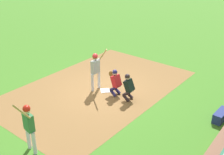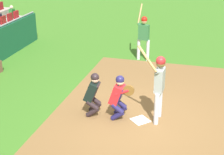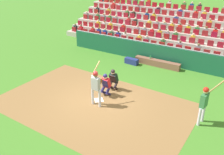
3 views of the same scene
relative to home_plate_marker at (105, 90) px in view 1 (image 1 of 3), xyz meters
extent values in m
plane|color=#3D7524|center=(0.00, 0.00, -0.02)|extent=(160.00, 160.00, 0.00)
cube|color=brown|center=(0.00, 0.50, -0.01)|extent=(9.79, 6.33, 0.01)
cube|color=white|center=(0.00, 0.00, 0.00)|extent=(0.62, 0.62, 0.02)
cylinder|color=silver|center=(-0.38, 0.47, 0.43)|extent=(0.14, 0.14, 0.90)
cylinder|color=silver|center=(0.07, 0.44, 0.43)|extent=(0.14, 0.14, 0.90)
cube|color=#929A9B|center=(-0.16, 0.45, 1.20)|extent=(0.44, 0.25, 0.64)
sphere|color=brown|center=(-0.16, 0.45, 1.68)|extent=(0.23, 0.23, 0.23)
sphere|color=#AE2123|center=(-0.16, 0.45, 1.74)|extent=(0.26, 0.26, 0.26)
cylinder|color=#929A9B|center=(-0.11, 0.43, 1.50)|extent=(0.46, 0.17, 0.14)
cylinder|color=#929A9B|center=(0.06, 0.41, 1.50)|extent=(0.17, 0.15, 0.13)
cylinder|color=tan|center=(0.04, 0.13, 1.84)|extent=(0.20, 0.58, 0.67)
sphere|color=black|center=(0.11, 0.38, 1.53)|extent=(0.06, 0.06, 0.06)
cylinder|color=#221E52|center=(-0.18, -0.62, 0.14)|extent=(0.15, 0.39, 0.34)
cylinder|color=#221E52|center=(-0.18, -0.62, 0.36)|extent=(0.15, 0.39, 0.33)
cylinder|color=#221E52|center=(0.14, -0.63, 0.14)|extent=(0.15, 0.39, 0.34)
cylinder|color=#221E52|center=(0.14, -0.63, 0.36)|extent=(0.15, 0.39, 0.33)
cube|color=red|center=(-0.02, -0.68, 0.72)|extent=(0.43, 0.41, 0.60)
cube|color=#221E52|center=(-0.02, -0.56, 0.72)|extent=(0.39, 0.20, 0.45)
sphere|color=beige|center=(-0.02, -0.60, 1.10)|extent=(0.22, 0.22, 0.22)
cube|color=black|center=(-0.02, -0.60, 1.10)|extent=(0.20, 0.11, 0.20)
sphere|color=#221E52|center=(-0.02, -0.60, 1.16)|extent=(0.24, 0.24, 0.24)
cylinder|color=brown|center=(0.11, -0.32, 0.93)|extent=(0.08, 0.30, 0.30)
cylinder|color=red|center=(0.14, -0.50, 0.86)|extent=(0.14, 0.40, 0.22)
cylinder|color=black|center=(-0.20, -1.38, 0.14)|extent=(0.17, 0.39, 0.34)
cylinder|color=black|center=(-0.20, -1.38, 0.36)|extent=(0.17, 0.39, 0.33)
cylinder|color=black|center=(0.12, -1.36, 0.14)|extent=(0.17, 0.39, 0.34)
cylinder|color=black|center=(0.12, -1.36, 0.36)|extent=(0.17, 0.39, 0.33)
cube|color=black|center=(-0.04, -1.42, 0.72)|extent=(0.45, 0.46, 0.60)
cube|color=black|center=(-0.04, -1.30, 0.72)|extent=(0.39, 0.25, 0.45)
sphere|color=beige|center=(-0.04, -1.31, 1.08)|extent=(0.22, 0.22, 0.22)
cube|color=black|center=(-0.04, -1.31, 1.08)|extent=(0.21, 0.13, 0.20)
sphere|color=black|center=(-0.04, -1.31, 1.14)|extent=(0.24, 0.24, 0.24)
cube|color=brown|center=(-0.80, -5.90, 0.20)|extent=(3.21, 0.40, 0.44)
cube|color=navy|center=(0.88, -5.30, 0.18)|extent=(0.99, 0.41, 0.40)
cylinder|color=silver|center=(-4.95, -0.58, 0.42)|extent=(0.15, 0.15, 0.87)
cylinder|color=silver|center=(-5.02, -0.97, 0.42)|extent=(0.15, 0.15, 0.87)
cube|color=#316E3E|center=(-4.98, -0.77, 1.16)|extent=(0.29, 0.45, 0.61)
sphere|color=tan|center=(-4.98, -0.77, 1.62)|extent=(0.22, 0.22, 0.22)
sphere|color=red|center=(-4.98, -0.77, 1.68)|extent=(0.25, 0.25, 0.25)
cylinder|color=#316E3E|center=(-5.02, -0.82, 1.45)|extent=(0.21, 0.45, 0.14)
cylinder|color=#316E3E|center=(-5.05, -0.98, 1.45)|extent=(0.16, 0.17, 0.13)
cylinder|color=tan|center=(-5.33, -1.01, 1.83)|extent=(0.55, 0.11, 0.74)
sphere|color=black|center=(-5.08, -1.03, 1.48)|extent=(0.06, 0.06, 0.06)
camera|label=1|loc=(-9.48, -7.67, 6.44)|focal=45.24mm
camera|label=2|loc=(8.28, 1.30, 4.78)|focal=54.95mm
camera|label=3|loc=(-6.39, 8.95, 6.60)|focal=39.13mm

